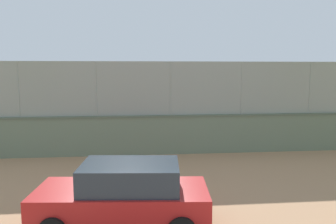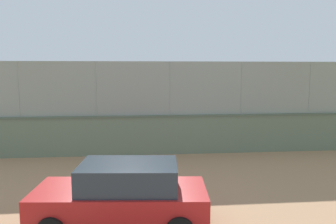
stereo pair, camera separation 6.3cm
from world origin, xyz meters
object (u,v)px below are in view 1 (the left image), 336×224
player_foreground_swinging (146,121)px  player_crossing_court (93,118)px  player_at_service_line (252,114)px  sports_ball (246,110)px  parked_car_red (125,194)px

player_foreground_swinging → player_crossing_court: 3.44m
player_at_service_line → sports_ball: size_ratio=8.37×
sports_ball → parked_car_red: parked_car_red is taller
player_at_service_line → player_foreground_swinging: size_ratio=1.01×
player_crossing_court → parked_car_red: player_crossing_court is taller
parked_car_red → player_foreground_swinging: bearing=-93.9°
player_crossing_court → player_foreground_swinging: bearing=153.0°
player_at_service_line → player_foreground_swinging: 7.17m
player_crossing_court → parked_car_red: 12.13m
player_at_service_line → parked_car_red: size_ratio=0.38×
player_foreground_swinging → player_crossing_court: bearing=-27.0°
player_at_service_line → player_crossing_court: 9.89m
parked_car_red → player_at_service_line: bearing=-120.7°
player_at_service_line → sports_ball: bearing=52.5°
player_at_service_line → player_crossing_court: size_ratio=1.02×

